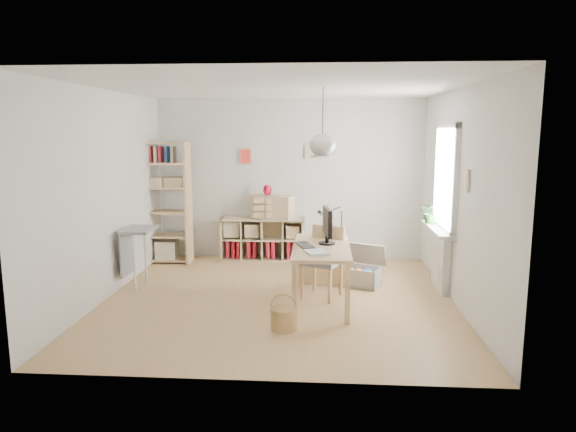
# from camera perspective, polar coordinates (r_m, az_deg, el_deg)

# --- Properties ---
(ground) EXTENTS (4.50, 4.50, 0.00)m
(ground) POSITION_cam_1_polar(r_m,az_deg,el_deg) (6.81, -1.02, -9.15)
(ground) COLOR tan
(ground) RESTS_ON ground
(room_shell) EXTENTS (4.50, 4.50, 4.50)m
(room_shell) POSITION_cam_1_polar(r_m,az_deg,el_deg) (6.29, 3.86, 7.86)
(room_shell) COLOR white
(room_shell) RESTS_ON ground
(window_unit) EXTENTS (0.07, 1.16, 1.46)m
(window_unit) POSITION_cam_1_polar(r_m,az_deg,el_deg) (7.26, 17.20, 4.10)
(window_unit) COLOR white
(window_unit) RESTS_ON ground
(radiator) EXTENTS (0.10, 0.80, 0.80)m
(radiator) POSITION_cam_1_polar(r_m,az_deg,el_deg) (7.44, 16.51, -4.75)
(radiator) COLOR white
(radiator) RESTS_ON ground
(windowsill) EXTENTS (0.22, 1.20, 0.06)m
(windowsill) POSITION_cam_1_polar(r_m,az_deg,el_deg) (7.33, 16.28, -1.49)
(windowsill) COLOR white
(windowsill) RESTS_ON radiator
(desk) EXTENTS (0.70, 1.50, 0.75)m
(desk) POSITION_cam_1_polar(r_m,az_deg,el_deg) (6.46, 3.72, -4.14)
(desk) COLOR #D9AD7D
(desk) RESTS_ON ground
(cube_shelf) EXTENTS (1.40, 0.38, 0.72)m
(cube_shelf) POSITION_cam_1_polar(r_m,az_deg,el_deg) (8.78, -2.95, -2.91)
(cube_shelf) COLOR #D3B98B
(cube_shelf) RESTS_ON ground
(tall_bookshelf) EXTENTS (0.80, 0.38, 2.00)m
(tall_bookshelf) POSITION_cam_1_polar(r_m,az_deg,el_deg) (8.70, -13.51, 2.01)
(tall_bookshelf) COLOR #D9AD7D
(tall_bookshelf) RESTS_ON ground
(side_table) EXTENTS (0.40, 0.55, 0.85)m
(side_table) POSITION_cam_1_polar(r_m,az_deg,el_deg) (7.42, -16.71, -2.67)
(side_table) COLOR #979699
(side_table) RESTS_ON ground
(chair) EXTENTS (0.59, 0.59, 0.93)m
(chair) POSITION_cam_1_polar(r_m,az_deg,el_deg) (6.79, 4.00, -4.58)
(chair) COLOR #979699
(chair) RESTS_ON ground
(wicker_basket) EXTENTS (0.30, 0.30, 0.41)m
(wicker_basket) POSITION_cam_1_polar(r_m,az_deg,el_deg) (5.77, -0.48, -11.25)
(wicker_basket) COLOR #AA7D4C
(wicker_basket) RESTS_ON ground
(storage_chest) EXTENTS (0.72, 0.76, 0.56)m
(storage_chest) POSITION_cam_1_polar(r_m,az_deg,el_deg) (7.42, 8.23, -6.22)
(storage_chest) COLOR silver
(storage_chest) RESTS_ON ground
(monitor) EXTENTS (0.21, 0.53, 0.46)m
(monitor) POSITION_cam_1_polar(r_m,az_deg,el_deg) (6.50, 4.38, -0.88)
(monitor) COLOR black
(monitor) RESTS_ON desk
(keyboard) EXTENTS (0.27, 0.43, 0.02)m
(keyboard) POSITION_cam_1_polar(r_m,az_deg,el_deg) (6.41, 1.91, -3.28)
(keyboard) COLOR black
(keyboard) RESTS_ON desk
(task_lamp) EXTENTS (0.36, 0.13, 0.38)m
(task_lamp) POSITION_cam_1_polar(r_m,az_deg,el_deg) (6.96, 4.56, -0.22)
(task_lamp) COLOR black
(task_lamp) RESTS_ON desk
(yarn_ball) EXTENTS (0.14, 0.14, 0.14)m
(yarn_ball) POSITION_cam_1_polar(r_m,az_deg,el_deg) (6.92, 4.48, -1.86)
(yarn_ball) COLOR #480918
(yarn_ball) RESTS_ON desk
(paper_tray) EXTENTS (0.32, 0.35, 0.03)m
(paper_tray) POSITION_cam_1_polar(r_m,az_deg,el_deg) (6.03, 3.18, -4.05)
(paper_tray) COLOR white
(paper_tray) RESTS_ON desk
(drawer_chest) EXTENTS (0.74, 0.49, 0.39)m
(drawer_chest) POSITION_cam_1_polar(r_m,az_deg,el_deg) (8.61, -1.73, 1.02)
(drawer_chest) COLOR #D3B98B
(drawer_chest) RESTS_ON cube_shelf
(red_vase) EXTENTS (0.15, 0.15, 0.18)m
(red_vase) POSITION_cam_1_polar(r_m,az_deg,el_deg) (8.58, -2.32, 2.89)
(red_vase) COLOR #A30D20
(red_vase) RESTS_ON drawer_chest
(potted_plant) EXTENTS (0.36, 0.34, 0.31)m
(potted_plant) POSITION_cam_1_polar(r_m,az_deg,el_deg) (7.64, 15.64, 0.38)
(potted_plant) COLOR #2B6A28
(potted_plant) RESTS_ON windowsill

